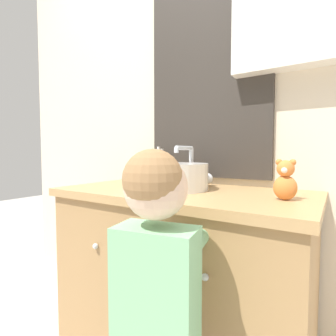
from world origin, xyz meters
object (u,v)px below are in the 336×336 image
sink_basin (172,176)px  child_figure (157,297)px  toothbrush_holder (160,173)px  teddy_bear (285,181)px  soap_dispenser (146,168)px

sink_basin → child_figure: sink_basin is taller
toothbrush_holder → teddy_bear: (0.71, -0.24, 0.02)m
sink_basin → toothbrush_holder: same height
toothbrush_holder → teddy_bear: toothbrush_holder is taller
sink_basin → teddy_bear: sink_basin is taller
sink_basin → soap_dispenser: 0.37m
sink_basin → teddy_bear: 0.49m
toothbrush_holder → soap_dispenser: toothbrush_holder is taller
soap_dispenser → teddy_bear: soap_dispenser is taller
child_figure → toothbrush_holder: bearing=124.2°
toothbrush_holder → soap_dispenser: bearing=-168.9°
toothbrush_holder → teddy_bear: bearing=-19.0°
teddy_bear → sink_basin: bearing=177.2°
sink_basin → toothbrush_holder: size_ratio=1.91×
soap_dispenser → sink_basin: bearing=-33.4°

